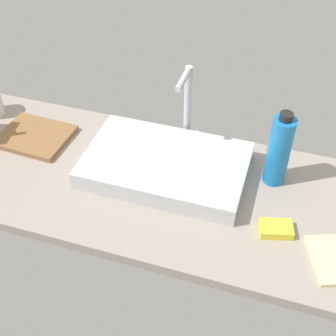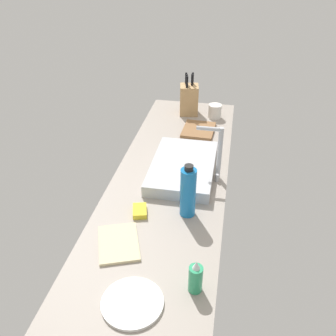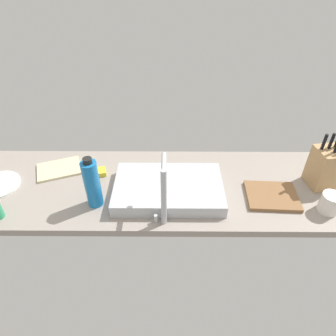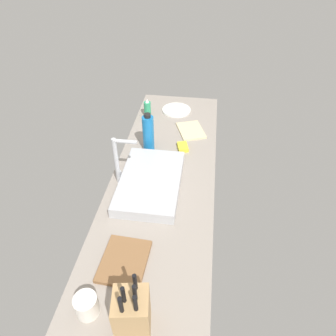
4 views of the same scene
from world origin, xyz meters
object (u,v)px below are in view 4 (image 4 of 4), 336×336
object	(u,v)px
cutting_board	(124,261)
water_bottle	(148,133)
dinner_plate	(176,110)
coffee_mug	(87,305)
knife_block	(132,313)
dish_sponge	(183,147)
sink_basin	(150,182)
dish_towel	(191,130)
soap_bottle	(147,108)
faucet	(118,158)

from	to	relation	value
cutting_board	water_bottle	distance (cm)	81.20
dinner_plate	coffee_mug	world-z (taller)	coffee_mug
knife_block	coffee_mug	distance (cm)	19.11
cutting_board	water_bottle	world-z (taller)	water_bottle
water_bottle	dish_sponge	world-z (taller)	water_bottle
dinner_plate	dish_sponge	distance (cm)	47.34
sink_basin	dish_sponge	distance (cm)	38.85
sink_basin	knife_block	distance (cm)	73.63
cutting_board	dish_towel	size ratio (longest dim) A/B	1.08
water_bottle	knife_block	bearing A→B (deg)	-172.38
sink_basin	soap_bottle	xyz separation A→B (cm)	(72.92, 15.31, 2.83)
knife_block	dish_sponge	xyz separation A→B (cm)	(109.21, -6.52, -9.06)
knife_block	coffee_mug	size ratio (longest dim) A/B	3.04
knife_block	water_bottle	bearing A→B (deg)	-1.47
coffee_mug	soap_bottle	bearing A→B (deg)	1.84
dish_towel	dish_sponge	xyz separation A→B (cm)	(-20.31, 3.51, 0.60)
sink_basin	dish_towel	distance (cm)	59.22
coffee_mug	dinner_plate	bearing A→B (deg)	-5.68
dish_towel	soap_bottle	bearing A→B (deg)	63.37
dinner_plate	cutting_board	bearing A→B (deg)	176.91
water_bottle	dish_towel	bearing A→B (deg)	-45.27
sink_basin	cutting_board	world-z (taller)	sink_basin
dinner_plate	soap_bottle	bearing A→B (deg)	116.37
knife_block	dinner_plate	xyz separation A→B (cm)	(155.62, 2.78, -9.66)
cutting_board	soap_bottle	world-z (taller)	soap_bottle
knife_block	water_bottle	world-z (taller)	knife_block
knife_block	dinner_plate	distance (cm)	155.95
water_bottle	dinner_plate	bearing A→B (deg)	-12.78
soap_bottle	dish_towel	xyz separation A→B (cm)	(-16.32, -32.55, -5.20)
faucet	coffee_mug	xyz separation A→B (cm)	(-71.66, -5.92, -11.67)
water_bottle	coffee_mug	xyz separation A→B (cm)	(-102.44, 3.82, -7.27)
faucet	knife_block	size ratio (longest dim) A/B	1.02
cutting_board	faucet	bearing A→B (deg)	15.84
dish_towel	cutting_board	bearing A→B (deg)	169.23
faucet	cutting_board	size ratio (longest dim) A/B	1.21
dish_sponge	sink_basin	bearing A→B (deg)	159.28
knife_block	dish_towel	size ratio (longest dim) A/B	1.28
faucet	coffee_mug	size ratio (longest dim) A/B	3.10
dinner_plate	knife_block	bearing A→B (deg)	-178.98
sink_basin	water_bottle	xyz separation A→B (cm)	(32.68, 6.91, 8.80)
sink_basin	dinner_plate	distance (cm)	82.87
dinner_plate	faucet	bearing A→B (deg)	165.37
faucet	cutting_board	distance (cm)	53.74
water_bottle	coffee_mug	bearing A→B (deg)	177.86
cutting_board	water_bottle	xyz separation A→B (cm)	(80.35, 4.31, 10.87)
dinner_plate	coffee_mug	bearing A→B (deg)	174.32
dish_sponge	cutting_board	bearing A→B (deg)	169.00
sink_basin	dish_sponge	xyz separation A→B (cm)	(36.30, -13.73, -1.77)
dish_towel	dish_sponge	size ratio (longest dim) A/B	2.37
cutting_board	dish_towel	distance (cm)	106.15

